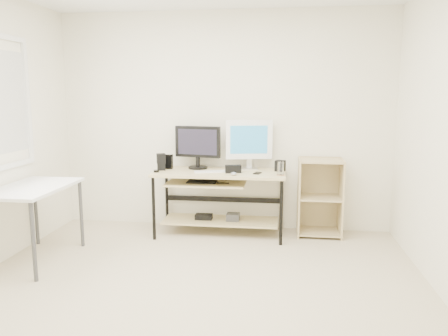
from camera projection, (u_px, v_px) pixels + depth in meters
The scene contains 16 objects.
room at pixel (173, 135), 3.36m from camera, with size 4.01×4.01×2.62m.
desk at pixel (218, 189), 5.06m from camera, with size 1.50×0.65×0.75m.
side_table at pixel (33, 194), 4.21m from camera, with size 0.60×1.00×0.75m.
shelf_unit at pixel (319, 196), 5.08m from camera, with size 0.50×0.40×0.90m.
black_monitor at pixel (198, 144), 5.17m from camera, with size 0.55×0.23×0.51m.
white_imac at pixel (249, 141), 5.11m from camera, with size 0.54×0.17×0.58m.
keyboard at pixel (211, 172), 4.97m from camera, with size 0.38×0.11×0.01m, color white.
mouse at pixel (234, 174), 4.78m from camera, with size 0.06×0.10×0.03m, color #ACACB1.
center_speaker at pixel (233, 169), 4.92m from camera, with size 0.18×0.08×0.09m, color black.
speaker_left at pixel (161, 161), 5.09m from camera, with size 0.13×0.13×0.19m.
speaker_right at pixel (280, 166), 5.03m from camera, with size 0.10×0.10×0.12m, color black.
audio_controller at pixel (169, 162), 5.18m from camera, with size 0.09×0.05×0.17m, color black.
volume_puck at pixel (156, 171), 4.97m from camera, with size 0.06×0.06×0.03m, color black.
smartphone at pixel (257, 173), 4.88m from camera, with size 0.07×0.12×0.01m, color black.
coaster at pixel (281, 175), 4.79m from camera, with size 0.09×0.09×0.01m, color #A5724A.
drinking_glass at pixel (281, 168), 4.78m from camera, with size 0.07×0.07×0.14m, color white.
Camera 1 is at (0.69, -3.24, 1.62)m, focal length 35.00 mm.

